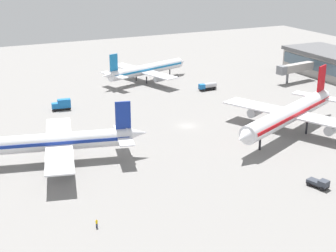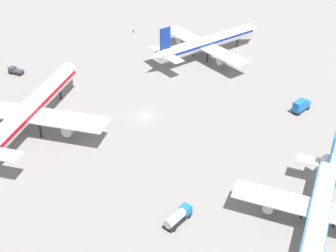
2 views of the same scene
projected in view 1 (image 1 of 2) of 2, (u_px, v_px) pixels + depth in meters
ground at (187, 126)px, 138.96m from camera, size 288.00×288.00×0.00m
airplane_at_gate at (146, 69)px, 184.15m from camera, size 31.69×38.63×12.07m
airplane_taxiing at (290, 114)px, 131.37m from camera, size 38.69×46.64×15.11m
airplane_distant at (53, 142)px, 113.80m from camera, size 35.48×43.55×13.40m
fuel_truck at (208, 86)px, 173.51m from camera, size 2.24×6.31×2.50m
pushback_tractor at (319, 183)px, 102.70m from camera, size 4.76×3.23×1.90m
catering_truck at (62, 105)px, 152.00m from camera, size 2.79×5.80×3.30m
ground_crew_worker at (97, 223)px, 87.92m from camera, size 0.53×0.53×1.67m
jet_bridge at (295, 68)px, 182.91m from camera, size 5.27×16.79×6.74m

